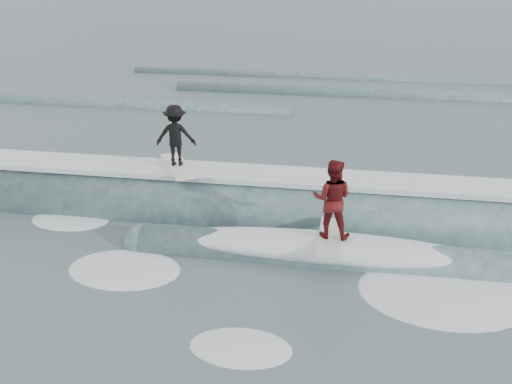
# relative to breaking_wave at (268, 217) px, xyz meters

# --- Properties ---
(ground) EXTENTS (160.00, 160.00, 0.00)m
(ground) POSITION_rel_breaking_wave_xyz_m (-0.22, -3.11, -0.04)
(ground) COLOR #395054
(ground) RESTS_ON ground
(breaking_wave) EXTENTS (22.78, 3.96, 2.37)m
(breaking_wave) POSITION_rel_breaking_wave_xyz_m (0.00, 0.00, 0.00)
(breaking_wave) COLOR #345257
(breaking_wave) RESTS_ON ground
(surfer_black) EXTENTS (1.47, 2.01, 1.79)m
(surfer_black) POSITION_rel_breaking_wave_xyz_m (-2.63, 0.27, 2.08)
(surfer_black) COLOR white
(surfer_black) RESTS_ON ground
(surfer_red) EXTENTS (0.98, 2.01, 2.01)m
(surfer_red) POSITION_rel_breaking_wave_xyz_m (1.76, -1.93, 1.46)
(surfer_red) COLOR silver
(surfer_red) RESTS_ON ground
(whitewater) EXTENTS (13.42, 6.09, 0.10)m
(whitewater) POSITION_rel_breaking_wave_xyz_m (1.30, -3.14, -0.04)
(whitewater) COLOR white
(whitewater) RESTS_ON ground
(far_swells) EXTENTS (37.49, 8.65, 0.80)m
(far_swells) POSITION_rel_breaking_wave_xyz_m (-2.08, 14.54, -0.04)
(far_swells) COLOR #345257
(far_swells) RESTS_ON ground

